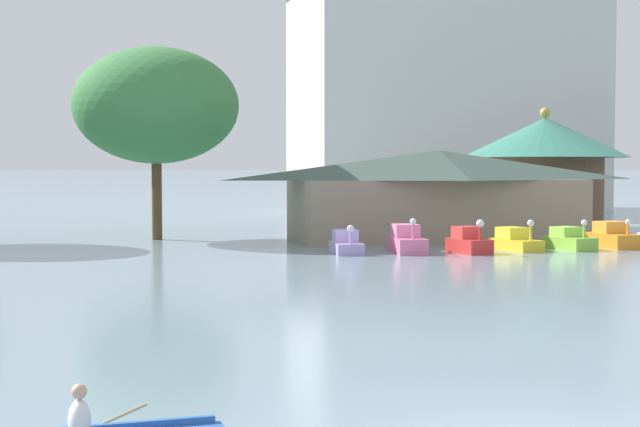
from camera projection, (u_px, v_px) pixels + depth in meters
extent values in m
ellipsoid|color=white|center=(79.00, 420.00, 12.89)|extent=(0.33, 0.45, 0.60)
sphere|color=tan|center=(79.00, 392.00, 12.87)|extent=(0.22, 0.22, 0.22)
cube|color=#B299D8|center=(347.00, 248.00, 45.70)|extent=(1.57, 2.62, 0.56)
cube|color=#C8ADF0|center=(345.00, 236.00, 45.98)|extent=(1.23, 1.23, 0.61)
cylinder|color=#B299D8|center=(351.00, 238.00, 44.69)|extent=(0.14, 0.14, 0.58)
sphere|color=white|center=(351.00, 229.00, 44.67)|extent=(0.34, 0.34, 0.34)
cube|color=pink|center=(407.00, 245.00, 46.09)|extent=(1.76, 2.99, 0.76)
cube|color=pink|center=(405.00, 231.00, 46.40)|extent=(1.37, 1.41, 0.65)
cylinder|color=pink|center=(413.00, 232.00, 44.93)|extent=(0.14, 0.14, 0.72)
sphere|color=white|center=(413.00, 221.00, 44.90)|extent=(0.31, 0.31, 0.31)
cube|color=red|center=(469.00, 246.00, 45.90)|extent=(1.69, 2.49, 0.72)
cube|color=#E8423C|center=(466.00, 232.00, 46.13)|extent=(1.28, 1.21, 0.60)
cylinder|color=red|center=(480.00, 234.00, 45.03)|extent=(0.14, 0.14, 0.62)
sphere|color=white|center=(480.00, 223.00, 45.01)|extent=(0.39, 0.39, 0.39)
cube|color=yellow|center=(516.00, 245.00, 47.51)|extent=(1.86, 3.11, 0.57)
cube|color=yellow|center=(512.00, 233.00, 47.81)|extent=(1.38, 1.49, 0.60)
cylinder|color=yellow|center=(531.00, 234.00, 46.43)|extent=(0.14, 0.14, 0.72)
sphere|color=white|center=(531.00, 223.00, 46.40)|extent=(0.34, 0.34, 0.34)
cube|color=#8CCC3F|center=(570.00, 243.00, 47.95)|extent=(1.86, 2.86, 0.66)
cube|color=#A0E24F|center=(566.00, 231.00, 48.22)|extent=(1.41, 1.38, 0.51)
cylinder|color=#8CCC3F|center=(584.00, 232.00, 46.96)|extent=(0.14, 0.14, 0.64)
sphere|color=white|center=(584.00, 223.00, 46.94)|extent=(0.31, 0.31, 0.31)
cube|color=orange|center=(614.00, 240.00, 49.05)|extent=(1.75, 2.91, 0.76)
cube|color=gold|center=(610.00, 227.00, 49.35)|extent=(1.45, 1.33, 0.62)
cylinder|color=orange|center=(628.00, 230.00, 47.93)|extent=(0.14, 0.14, 0.53)
sphere|color=white|center=(628.00, 222.00, 47.91)|extent=(0.29, 0.29, 0.29)
cube|color=gray|center=(439.00, 210.00, 54.06)|extent=(16.96, 5.45, 3.53)
pyramid|color=#42564C|center=(439.00, 165.00, 53.92)|extent=(18.32, 6.27, 1.71)
cylinder|color=brown|center=(544.00, 193.00, 63.42)|extent=(7.90, 7.90, 4.91)
cone|color=#387F6B|center=(545.00, 138.00, 63.22)|extent=(11.39, 11.39, 2.70)
sphere|color=#B7993D|center=(545.00, 113.00, 63.14)|extent=(0.70, 0.70, 0.70)
cylinder|color=brown|center=(157.00, 202.00, 54.29)|extent=(0.60, 0.60, 4.46)
ellipsoid|color=#3D7F42|center=(156.00, 105.00, 54.01)|extent=(9.67, 9.67, 6.80)
cube|color=silver|center=(446.00, 104.00, 89.33)|extent=(28.36, 13.64, 20.63)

